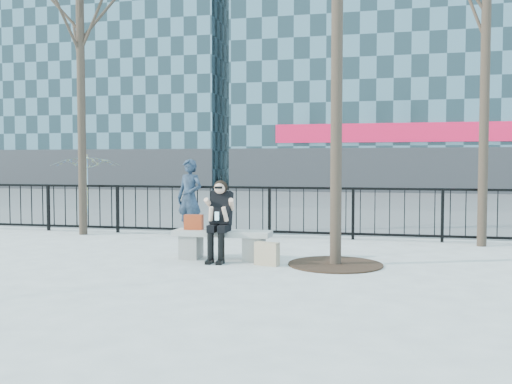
# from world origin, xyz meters

# --- Properties ---
(ground) EXTENTS (120.00, 120.00, 0.00)m
(ground) POSITION_xyz_m (0.00, 0.00, 0.00)
(ground) COLOR gray
(ground) RESTS_ON ground
(street_surface) EXTENTS (60.00, 23.00, 0.01)m
(street_surface) POSITION_xyz_m (0.00, 15.00, 0.00)
(street_surface) COLOR #474747
(street_surface) RESTS_ON ground
(railing) EXTENTS (14.00, 0.06, 1.10)m
(railing) POSITION_xyz_m (0.00, 3.00, 0.55)
(railing) COLOR black
(railing) RESTS_ON ground
(building_left) EXTENTS (16.20, 10.20, 22.60)m
(building_left) POSITION_xyz_m (-15.00, 27.00, 11.30)
(building_left) COLOR slate
(building_left) RESTS_ON ground
(tree_left) EXTENTS (2.80, 2.80, 6.50)m
(tree_left) POSITION_xyz_m (-4.00, 2.50, 4.86)
(tree_left) COLOR black
(tree_left) RESTS_ON ground
(tree_grate) EXTENTS (1.50, 1.50, 0.02)m
(tree_grate) POSITION_xyz_m (1.90, -0.10, 0.01)
(tree_grate) COLOR black
(tree_grate) RESTS_ON ground
(bench_main) EXTENTS (1.65, 0.46, 0.49)m
(bench_main) POSITION_xyz_m (0.00, 0.00, 0.30)
(bench_main) COLOR slate
(bench_main) RESTS_ON ground
(seated_woman) EXTENTS (0.50, 0.64, 1.34)m
(seated_woman) POSITION_xyz_m (0.00, -0.16, 0.67)
(seated_woman) COLOR black
(seated_woman) RESTS_ON ground
(handbag) EXTENTS (0.32, 0.16, 0.25)m
(handbag) POSITION_xyz_m (-0.51, 0.02, 0.62)
(handbag) COLOR #A13113
(handbag) RESTS_ON bench_main
(shopping_bag) EXTENTS (0.41, 0.24, 0.37)m
(shopping_bag) POSITION_xyz_m (0.84, -0.36, 0.18)
(shopping_bag) COLOR tan
(shopping_bag) RESTS_ON ground
(standing_man) EXTENTS (0.71, 0.57, 1.70)m
(standing_man) POSITION_xyz_m (-1.56, 2.80, 0.85)
(standing_man) COLOR black
(standing_man) RESTS_ON ground
(vendor_umbrella) EXTENTS (2.59, 2.62, 1.88)m
(vendor_umbrella) POSITION_xyz_m (-6.38, 6.86, 0.94)
(vendor_umbrella) COLOR gold
(vendor_umbrella) RESTS_ON ground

